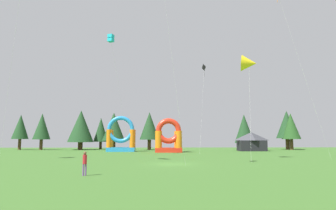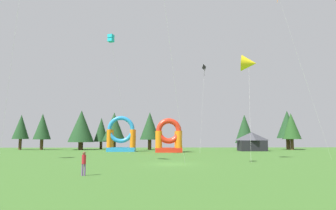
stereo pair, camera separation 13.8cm
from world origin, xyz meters
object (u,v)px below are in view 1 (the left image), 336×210
inflatable_orange_dome (168,140)px  kite_cyan_box (111,38)px  kite_yellow_delta (249,63)px  kite_black_diamond (204,68)px  person_midfield (85,161)px  festival_tent (252,142)px  inflatable_blue_arch (121,138)px

inflatable_orange_dome → kite_cyan_box: bearing=-128.3°
kite_yellow_delta → kite_black_diamond: size_ratio=0.76×
kite_cyan_box → inflatable_orange_dome: size_ratio=2.93×
person_midfield → inflatable_orange_dome: inflatable_orange_dome is taller
kite_black_diamond → festival_tent: (10.85, 5.07, -14.90)m
person_midfield → festival_tent: (25.61, 43.30, 1.00)m
person_midfield → festival_tent: size_ratio=0.31×
kite_black_diamond → festival_tent: size_ratio=3.14×
kite_black_diamond → kite_yellow_delta: bearing=-84.6°
kite_yellow_delta → inflatable_blue_arch: kite_yellow_delta is taller
kite_yellow_delta → person_midfield: size_ratio=7.80×
kite_black_diamond → inflatable_orange_dome: size_ratio=2.67×
inflatable_blue_arch → festival_tent: size_ratio=1.30×
kite_yellow_delta → kite_black_diamond: bearing=95.4°
person_midfield → inflatable_blue_arch: bearing=82.7°
person_midfield → inflatable_blue_arch: 41.03m
inflatable_orange_dome → kite_black_diamond: bearing=5.2°
inflatable_blue_arch → kite_yellow_delta: bearing=-53.0°
kite_yellow_delta → inflatable_orange_dome: 26.00m
kite_black_diamond → person_midfield: 43.96m
kite_yellow_delta → festival_tent: 30.93m
kite_cyan_box → person_midfield: 30.91m
kite_yellow_delta → person_midfield: (-16.92, -15.45, -11.25)m
inflatable_blue_arch → festival_tent: bearing=4.9°
kite_yellow_delta → inflatable_blue_arch: bearing=127.0°
kite_yellow_delta → inflatable_blue_arch: size_ratio=1.84×
person_midfield → kite_yellow_delta: bearing=31.9°
person_midfield → inflatable_blue_arch: inflatable_blue_arch is taller
inflatable_orange_dome → inflatable_blue_arch: 10.23m
kite_cyan_box → festival_tent: (27.93, 18.03, -16.63)m
kite_black_diamond → inflatable_blue_arch: kite_black_diamond is taller
kite_yellow_delta → inflatable_orange_dome: size_ratio=2.03×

